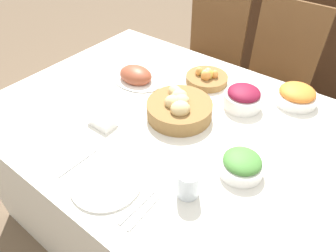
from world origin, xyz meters
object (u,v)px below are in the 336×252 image
object	(u,v)px
beet_salad_bowl	(243,98)
egg_basket	(207,78)
drinking_cup	(188,183)
bread_basket	(179,108)
carrot_bowl	(296,95)
butter_dish	(103,122)
chair_far_center	(271,79)
dinner_plate	(106,182)
green_salad_bowl	(242,164)
spoon	(146,210)
chair_far_left	(207,57)
ham_platter	(136,76)
knife	(139,205)
sideboard	(311,34)
fork	(78,163)

from	to	relation	value
beet_salad_bowl	egg_basket	bearing A→B (deg)	162.66
egg_basket	drinking_cup	distance (m)	0.67
bread_basket	carrot_bowl	size ratio (longest dim) A/B	1.50
butter_dish	chair_far_center	bearing A→B (deg)	74.98
beet_salad_bowl	dinner_plate	world-z (taller)	beet_salad_bowl
egg_basket	green_salad_bowl	world-z (taller)	egg_basket
beet_salad_bowl	spoon	bearing A→B (deg)	-88.85
butter_dish	chair_far_left	bearing A→B (deg)	98.89
ham_platter	green_salad_bowl	world-z (taller)	green_salad_bowl
knife	chair_far_center	bearing A→B (deg)	94.98
knife	carrot_bowl	bearing A→B (deg)	78.95
dinner_plate	butter_dish	bearing A→B (deg)	139.01
knife	spoon	xyz separation A→B (m)	(0.03, 0.00, 0.00)
green_salad_bowl	butter_dish	world-z (taller)	green_salad_bowl
chair_far_center	bread_basket	size ratio (longest dim) A/B	3.61
chair_far_left	ham_platter	bearing A→B (deg)	-88.52
drinking_cup	dinner_plate	bearing A→B (deg)	-150.99
bread_basket	egg_basket	bearing A→B (deg)	99.05
carrot_bowl	green_salad_bowl	world-z (taller)	carrot_bowl
sideboard	dinner_plate	xyz separation A→B (m)	(-0.03, -2.32, 0.29)
chair_far_center	chair_far_left	xyz separation A→B (m)	(-0.48, -0.00, 0.00)
carrot_bowl	spoon	xyz separation A→B (m)	(-0.16, -0.84, -0.04)
fork	egg_basket	bearing A→B (deg)	85.58
carrot_bowl	spoon	distance (m)	0.85
egg_basket	fork	distance (m)	0.74
beet_salad_bowl	fork	xyz separation A→B (m)	(-0.31, -0.66, -0.04)
beet_salad_bowl	drinking_cup	xyz separation A→B (m)	(0.08, -0.53, 0.00)
sideboard	spoon	xyz separation A→B (m)	(0.14, -2.32, 0.28)
butter_dish	ham_platter	bearing A→B (deg)	109.47
fork	drinking_cup	size ratio (longest dim) A/B	1.75
green_salad_bowl	knife	size ratio (longest dim) A/B	0.89
ham_platter	drinking_cup	size ratio (longest dim) A/B	2.70
egg_basket	ham_platter	size ratio (longest dim) A/B	0.76
egg_basket	fork	xyz separation A→B (m)	(-0.08, -0.73, -0.02)
beet_salad_bowl	carrot_bowl	bearing A→B (deg)	44.41
sideboard	egg_basket	size ratio (longest dim) A/B	5.82
ham_platter	butter_dish	xyz separation A→B (m)	(0.12, -0.33, -0.01)
chair_far_center	ham_platter	size ratio (longest dim) A/B	3.72
chair_far_center	egg_basket	xyz separation A→B (m)	(-0.14, -0.60, 0.26)
carrot_bowl	sideboard	bearing A→B (deg)	101.72
chair_far_center	sideboard	size ratio (longest dim) A/B	0.84
egg_basket	beet_salad_bowl	size ratio (longest dim) A/B	1.22
chair_far_center	carrot_bowl	world-z (taller)	chair_far_center
chair_far_center	ham_platter	world-z (taller)	chair_far_center
egg_basket	butter_dish	world-z (taller)	egg_basket
bread_basket	dinner_plate	world-z (taller)	bread_basket
carrot_bowl	spoon	bearing A→B (deg)	-101.01
chair_far_center	bread_basket	bearing A→B (deg)	-93.92
bread_basket	ham_platter	size ratio (longest dim) A/B	1.03
chair_far_center	egg_basket	world-z (taller)	chair_far_center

